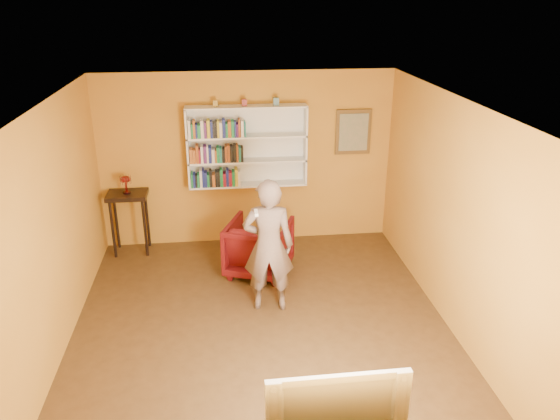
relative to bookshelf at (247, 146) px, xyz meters
The scene contains 15 objects.
room_shell 2.48m from the bookshelf, 90.00° to the right, with size 5.30×5.80×2.88m.
bookshelf is the anchor object (origin of this frame).
books_row_lower 0.68m from the bookshelf, 167.58° to the right, with size 0.74×0.19×0.27m.
books_row_middle 0.49m from the bookshelf, 166.98° to the right, with size 0.79×0.18×0.27m.
books_row_upper 0.54m from the bookshelf, 166.35° to the right, with size 0.84×0.19×0.27m.
ornament_left 0.81m from the bookshelf, behind, with size 0.07×0.07×0.09m, color #A5842F.
ornament_centre 0.67m from the bookshelf, 113.88° to the right, with size 0.07×0.07×0.10m, color maroon.
ornament_right 0.81m from the bookshelf, ahead, with size 0.08×0.08×0.11m, color slate.
framed_painting 1.66m from the bookshelf, ahead, with size 0.55×0.05×0.70m.
console_table 1.99m from the bookshelf, behind, with size 0.59×0.45×0.97m.
ruby_lustre 1.88m from the bookshelf, behind, with size 0.17×0.17×0.27m.
armchair 1.60m from the bookshelf, 85.43° to the right, with size 0.84×0.87×0.79m, color #42040A.
person 2.13m from the bookshelf, 86.26° to the right, with size 0.63×0.41×1.73m, color #6A564D.
game_remote 2.29m from the bookshelf, 90.82° to the right, with size 0.04×0.15×0.04m, color white.
television 4.75m from the bookshelf, 85.06° to the right, with size 1.13×0.15×0.65m, color black.
Camera 1 is at (-0.42, -5.61, 3.79)m, focal length 35.00 mm.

